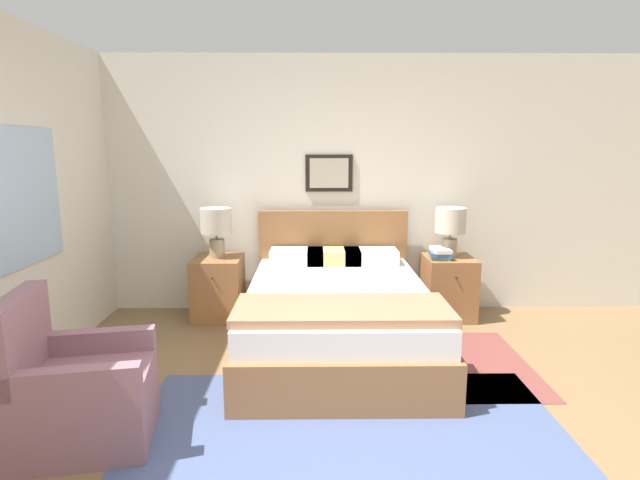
% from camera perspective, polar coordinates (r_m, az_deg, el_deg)
% --- Properties ---
extents(wall_back, '(6.86, 0.09, 2.60)m').
position_cam_1_polar(wall_back, '(5.17, 0.79, 6.22)').
color(wall_back, silver).
rests_on(wall_back, ground_plane).
extents(wall_left, '(0.08, 5.24, 2.60)m').
position_cam_1_polar(wall_left, '(4.27, -30.63, 3.81)').
color(wall_left, silver).
rests_on(wall_left, ground_plane).
extents(area_rug_main, '(2.63, 1.81, 0.01)m').
position_cam_1_polar(area_rug_main, '(3.12, 3.49, -22.29)').
color(area_rug_main, '#47567F').
rests_on(area_rug_main, ground_plane).
extents(area_rug_bedside, '(0.74, 1.30, 0.01)m').
position_cam_1_polar(area_rug_bedside, '(4.29, 17.87, -13.20)').
color(area_rug_bedside, brown).
rests_on(area_rug_bedside, ground_plane).
extents(bed, '(1.52, 2.18, 1.06)m').
position_cam_1_polar(bed, '(4.24, 1.98, -8.50)').
color(bed, '#936038').
rests_on(bed, ground_plane).
extents(armchair, '(0.84, 0.78, 0.90)m').
position_cam_1_polar(armchair, '(3.32, -26.06, -15.43)').
color(armchair, '#8E606B').
rests_on(armchair, ground_plane).
extents(nightstand_near_window, '(0.47, 0.53, 0.62)m').
position_cam_1_polar(nightstand_near_window, '(5.10, -11.55, -5.38)').
color(nightstand_near_window, '#936038').
rests_on(nightstand_near_window, ground_plane).
extents(nightstand_by_door, '(0.47, 0.53, 0.62)m').
position_cam_1_polar(nightstand_by_door, '(5.19, 14.44, -5.24)').
color(nightstand_by_door, '#936038').
rests_on(nightstand_by_door, ground_plane).
extents(table_lamp_near_window, '(0.30, 0.30, 0.49)m').
position_cam_1_polar(table_lamp_near_window, '(4.99, -11.79, 1.69)').
color(table_lamp_near_window, gray).
rests_on(table_lamp_near_window, nightstand_near_window).
extents(table_lamp_by_door, '(0.30, 0.30, 0.49)m').
position_cam_1_polar(table_lamp_by_door, '(5.08, 14.67, 1.72)').
color(table_lamp_by_door, gray).
rests_on(table_lamp_by_door, nightstand_by_door).
extents(book_thick_bottom, '(0.23, 0.27, 0.03)m').
position_cam_1_polar(book_thick_bottom, '(5.04, 13.58, -1.90)').
color(book_thick_bottom, '#4C7551').
rests_on(book_thick_bottom, nightstand_by_door).
extents(book_hardcover_middle, '(0.23, 0.28, 0.04)m').
position_cam_1_polar(book_hardcover_middle, '(5.03, 13.60, -1.52)').
color(book_hardcover_middle, '#335693').
rests_on(book_hardcover_middle, book_thick_bottom).
extents(book_novel_upper, '(0.17, 0.28, 0.04)m').
position_cam_1_polar(book_novel_upper, '(5.02, 13.62, -1.10)').
color(book_novel_upper, silver).
rests_on(book_novel_upper, book_hardcover_middle).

